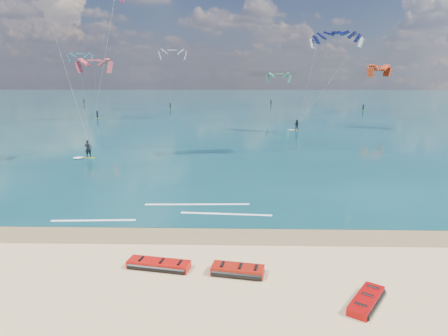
% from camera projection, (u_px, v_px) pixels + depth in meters
% --- Properties ---
extents(ground, '(320.00, 320.00, 0.00)m').
position_uv_depth(ground, '(202.00, 134.00, 57.28)').
color(ground, tan).
rests_on(ground, ground).
extents(wet_sand_strip, '(320.00, 2.40, 0.01)m').
position_uv_depth(wet_sand_strip, '(148.00, 235.00, 21.27)').
color(wet_sand_strip, brown).
rests_on(wet_sand_strip, ground).
extents(sea, '(320.00, 200.00, 0.04)m').
position_uv_depth(sea, '(219.00, 103.00, 119.55)').
color(sea, '#0A343A').
rests_on(sea, ground).
extents(packed_kite_left, '(3.13, 1.65, 0.41)m').
position_uv_depth(packed_kite_left, '(159.00, 268.00, 17.65)').
color(packed_kite_left, '#B50E09').
rests_on(packed_kite_left, ground).
extents(packed_kite_mid, '(2.63, 1.64, 0.44)m').
position_uv_depth(packed_kite_mid, '(238.00, 274.00, 17.11)').
color(packed_kite_mid, '#9D170A').
rests_on(packed_kite_mid, ground).
extents(packed_kite_right, '(2.29, 2.66, 0.39)m').
position_uv_depth(packed_kite_right, '(366.00, 304.00, 14.87)').
color(packed_kite_right, '#980607').
rests_on(packed_kite_right, ground).
extents(kitesurfer_main, '(8.79, 6.63, 18.22)m').
position_uv_depth(kitesurfer_main, '(82.00, 60.00, 36.24)').
color(kitesurfer_main, '#C5EB1B').
rests_on(kitesurfer_main, sea).
extents(kitesurfer_far, '(10.58, 5.68, 15.31)m').
position_uv_depth(kitesurfer_far, '(317.00, 77.00, 57.27)').
color(kitesurfer_far, gold).
rests_on(kitesurfer_far, sea).
extents(shoreline_foam, '(12.99, 3.60, 0.01)m').
position_uv_depth(shoreline_foam, '(179.00, 212.00, 24.78)').
color(shoreline_foam, white).
rests_on(shoreline_foam, ground).
extents(distant_kites, '(78.82, 38.96, 13.68)m').
position_uv_depth(distant_kites, '(188.00, 85.00, 93.45)').
color(distant_kites, teal).
rests_on(distant_kites, ground).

